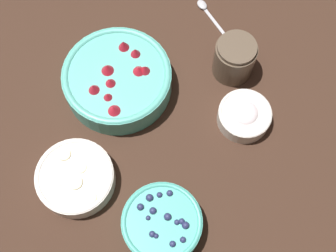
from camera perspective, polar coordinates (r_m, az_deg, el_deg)
ground_plane at (r=1.11m, az=-2.35°, el=2.49°), size 4.00×4.00×0.00m
bowl_strawberries at (r=1.10m, az=-6.18°, el=5.73°), size 0.25×0.25×0.09m
bowl_blueberries at (r=0.99m, az=-0.74°, el=-11.79°), size 0.17×0.17×0.06m
bowl_bananas at (r=1.04m, az=-11.22°, el=-6.20°), size 0.17×0.17×0.05m
bowl_cream at (r=1.09m, az=9.30°, el=1.30°), size 0.12×0.12×0.05m
jar_chocolate at (r=1.12m, az=8.08°, el=8.08°), size 0.10×0.10×0.10m
spoon at (r=1.24m, az=4.83°, el=13.69°), size 0.08×0.13×0.01m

